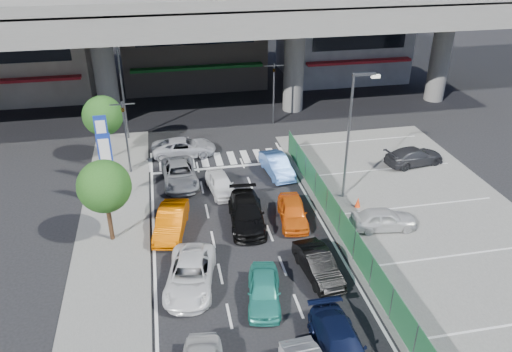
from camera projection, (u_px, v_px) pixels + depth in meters
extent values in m
plane|color=black|center=(252.00, 270.00, 25.11)|extent=(120.00, 120.00, 0.00)
cube|color=#5E5E5C|center=(432.00, 224.00, 28.73)|extent=(12.00, 28.00, 0.06)
cube|color=#5E5E5C|center=(113.00, 239.00, 27.34)|extent=(4.00, 30.00, 0.12)
cylinder|color=slate|center=(106.00, 77.00, 40.92)|extent=(1.80, 1.80, 8.00)
cylinder|color=slate|center=(294.00, 66.00, 43.69)|extent=(1.80, 1.80, 8.00)
cylinder|color=slate|center=(440.00, 58.00, 46.11)|extent=(1.80, 1.80, 8.00)
cube|color=slate|center=(200.00, 10.00, 39.97)|extent=(64.00, 14.00, 2.00)
cube|color=slate|center=(209.00, 7.00, 33.46)|extent=(64.00, 0.40, 0.90)
cube|color=gray|center=(21.00, 25.00, 47.04)|extent=(12.00, 10.00, 13.00)
cube|color=maroon|center=(18.00, 79.00, 44.35)|extent=(10.80, 1.60, 0.25)
cube|color=black|center=(7.00, 29.00, 42.38)|extent=(9.60, 0.10, 5.85)
cube|color=gray|center=(190.00, 7.00, 50.20)|extent=(14.00, 10.00, 15.00)
cube|color=#125D1E|center=(197.00, 67.00, 47.98)|extent=(12.60, 1.60, 0.25)
cube|color=black|center=(194.00, 8.00, 45.50)|extent=(11.20, 0.10, 6.75)
cube|color=gray|center=(343.00, 18.00, 52.80)|extent=(12.00, 10.00, 12.00)
cube|color=maroon|center=(358.00, 61.00, 49.88)|extent=(10.80, 1.60, 0.25)
cube|color=black|center=(361.00, 22.00, 48.17)|extent=(9.60, 0.10, 5.40)
cylinder|color=#595B60|center=(127.00, 138.00, 33.22)|extent=(0.14, 0.14, 5.20)
cube|color=#595B60|center=(122.00, 104.00, 32.10)|extent=(1.60, 0.08, 0.08)
imported|color=black|center=(123.00, 109.00, 32.24)|extent=(0.26, 1.24, 0.50)
cylinder|color=#595B60|center=(274.00, 94.00, 41.31)|extent=(0.14, 0.14, 5.20)
cube|color=#595B60|center=(274.00, 66.00, 40.19)|extent=(1.60, 0.08, 0.08)
imported|color=black|center=(274.00, 69.00, 40.33)|extent=(0.26, 1.24, 0.50)
cylinder|color=#595B60|center=(348.00, 139.00, 29.65)|extent=(0.16, 0.16, 8.00)
cube|color=#595B60|center=(364.00, 74.00, 27.93)|extent=(1.40, 0.15, 0.15)
cube|color=silver|center=(376.00, 76.00, 28.12)|extent=(0.50, 0.22, 0.18)
cylinder|color=#595B60|center=(123.00, 91.00, 37.71)|extent=(0.16, 0.16, 8.00)
cube|color=#595B60|center=(124.00, 38.00, 35.99)|extent=(1.40, 0.15, 0.15)
cube|color=silver|center=(134.00, 40.00, 36.19)|extent=(0.50, 0.22, 0.18)
cylinder|color=#595B60|center=(111.00, 188.00, 30.28)|extent=(0.10, 0.10, 2.20)
cube|color=navy|center=(106.00, 157.00, 29.30)|extent=(0.80, 0.12, 3.00)
cube|color=white|center=(106.00, 158.00, 29.24)|extent=(0.60, 0.02, 2.40)
cylinder|color=#595B60|center=(107.00, 167.00, 32.81)|extent=(0.10, 0.10, 2.20)
cube|color=navy|center=(102.00, 138.00, 31.83)|extent=(0.80, 0.12, 3.00)
cube|color=white|center=(102.00, 138.00, 31.77)|extent=(0.60, 0.02, 2.40)
cylinder|color=#382314|center=(110.00, 222.00, 26.80)|extent=(0.24, 0.24, 2.40)
sphere|color=#1E4714|center=(104.00, 186.00, 25.78)|extent=(2.80, 2.80, 2.80)
cylinder|color=#382314|center=(107.00, 144.00, 35.77)|extent=(0.24, 0.24, 2.40)
sphere|color=#1E4714|center=(103.00, 116.00, 34.74)|extent=(2.80, 2.80, 2.80)
imported|color=black|center=(341.00, 346.00, 19.86)|extent=(1.83, 4.44, 1.28)
imported|color=white|center=(190.00, 275.00, 23.74)|extent=(3.03, 5.03, 1.31)
imported|color=teal|center=(264.00, 290.00, 22.81)|extent=(2.17, 3.92, 1.26)
imported|color=black|center=(318.00, 265.00, 24.46)|extent=(1.75, 3.97, 1.27)
imported|color=#D05800|center=(171.00, 222.00, 27.78)|extent=(2.29, 4.40, 1.38)
imported|color=black|center=(247.00, 213.00, 28.54)|extent=(2.27, 4.88, 1.38)
imported|color=orange|center=(293.00, 212.00, 28.75)|extent=(1.98, 3.95, 1.29)
imported|color=gray|center=(180.00, 174.00, 32.90)|extent=(2.38, 4.81, 1.31)
imported|color=white|center=(221.00, 184.00, 31.81)|extent=(1.90, 3.74, 1.22)
imported|color=#5389E6|center=(277.00, 165.00, 34.02)|extent=(1.83, 4.12, 1.31)
imported|color=silver|center=(184.00, 147.00, 36.67)|extent=(4.70, 2.25, 1.29)
imported|color=silver|center=(384.00, 219.00, 28.03)|extent=(3.81, 1.88, 1.25)
imported|color=#2C2C31|center=(414.00, 156.00, 35.23)|extent=(4.53, 2.39, 1.25)
cone|color=#FA3D0D|center=(358.00, 202.00, 30.24)|extent=(0.34, 0.34, 0.64)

